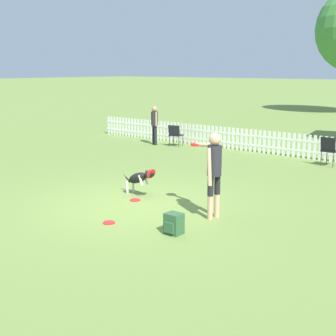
{
  "coord_description": "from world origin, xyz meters",
  "views": [
    {
      "loc": [
        6.7,
        -7.11,
        2.91
      ],
      "look_at": [
        0.48,
        0.5,
        0.81
      ],
      "focal_mm": 50.0,
      "sensor_mm": 36.0,
      "label": 1
    }
  ],
  "objects_px": {
    "spectator_standing": "(155,122)",
    "leaping_dog": "(139,178)",
    "handler_person": "(213,165)",
    "folding_chair_center": "(329,149)",
    "frisbee_near_handler": "(109,223)",
    "folding_chair_blue_left": "(175,134)",
    "frisbee_near_dog": "(135,200)",
    "backpack_on_grass": "(174,224)"
  },
  "relations": [
    {
      "from": "handler_person",
      "to": "folding_chair_center",
      "type": "bearing_deg",
      "value": 8.13
    },
    {
      "from": "folding_chair_blue_left",
      "to": "folding_chair_center",
      "type": "relative_size",
      "value": 0.91
    },
    {
      "from": "handler_person",
      "to": "folding_chair_center",
      "type": "distance_m",
      "value": 6.41
    },
    {
      "from": "handler_person",
      "to": "leaping_dog",
      "type": "distance_m",
      "value": 2.34
    },
    {
      "from": "backpack_on_grass",
      "to": "spectator_standing",
      "type": "relative_size",
      "value": 0.26
    },
    {
      "from": "frisbee_near_handler",
      "to": "frisbee_near_dog",
      "type": "height_order",
      "value": "same"
    },
    {
      "from": "leaping_dog",
      "to": "frisbee_near_dog",
      "type": "bearing_deg",
      "value": 36.2
    },
    {
      "from": "handler_person",
      "to": "leaping_dog",
      "type": "height_order",
      "value": "handler_person"
    },
    {
      "from": "handler_person",
      "to": "folding_chair_center",
      "type": "xyz_separation_m",
      "value": [
        -0.07,
        6.39,
        -0.53
      ]
    },
    {
      "from": "leaping_dog",
      "to": "backpack_on_grass",
      "type": "bearing_deg",
      "value": 63.35
    },
    {
      "from": "backpack_on_grass",
      "to": "folding_chair_blue_left",
      "type": "distance_m",
      "value": 9.64
    },
    {
      "from": "frisbee_near_dog",
      "to": "handler_person",
      "type": "bearing_deg",
      "value": 2.28
    },
    {
      "from": "frisbee_near_handler",
      "to": "folding_chair_center",
      "type": "height_order",
      "value": "folding_chair_center"
    },
    {
      "from": "handler_person",
      "to": "backpack_on_grass",
      "type": "xyz_separation_m",
      "value": [
        -0.01,
        -1.22,
        -0.88
      ]
    },
    {
      "from": "leaping_dog",
      "to": "folding_chair_center",
      "type": "distance_m",
      "value": 6.47
    },
    {
      "from": "spectator_standing",
      "to": "leaping_dog",
      "type": "bearing_deg",
      "value": 155.14
    },
    {
      "from": "handler_person",
      "to": "folding_chair_blue_left",
      "type": "xyz_separation_m",
      "value": [
        -5.98,
        6.34,
        -0.58
      ]
    },
    {
      "from": "frisbee_near_handler",
      "to": "folding_chair_blue_left",
      "type": "relative_size",
      "value": 0.28
    },
    {
      "from": "frisbee_near_dog",
      "to": "frisbee_near_handler",
      "type": "bearing_deg",
      "value": -64.75
    },
    {
      "from": "backpack_on_grass",
      "to": "folding_chair_center",
      "type": "height_order",
      "value": "folding_chair_center"
    },
    {
      "from": "backpack_on_grass",
      "to": "spectator_standing",
      "type": "bearing_deg",
      "value": 132.84
    },
    {
      "from": "frisbee_near_dog",
      "to": "backpack_on_grass",
      "type": "relative_size",
      "value": 0.61
    },
    {
      "from": "backpack_on_grass",
      "to": "spectator_standing",
      "type": "distance_m",
      "value": 10.07
    },
    {
      "from": "folding_chair_blue_left",
      "to": "spectator_standing",
      "type": "relative_size",
      "value": 0.55
    },
    {
      "from": "handler_person",
      "to": "frisbee_near_dog",
      "type": "bearing_deg",
      "value": 99.74
    },
    {
      "from": "frisbee_near_dog",
      "to": "leaping_dog",
      "type": "bearing_deg",
      "value": 118.74
    },
    {
      "from": "leaping_dog",
      "to": "folding_chair_blue_left",
      "type": "xyz_separation_m",
      "value": [
        -3.74,
        6.06,
        0.06
      ]
    },
    {
      "from": "handler_person",
      "to": "backpack_on_grass",
      "type": "relative_size",
      "value": 4.44
    },
    {
      "from": "handler_person",
      "to": "spectator_standing",
      "type": "xyz_separation_m",
      "value": [
        -6.84,
        6.15,
        -0.18
      ]
    },
    {
      "from": "leaping_dog",
      "to": "spectator_standing",
      "type": "xyz_separation_m",
      "value": [
        -4.61,
        5.86,
        0.46
      ]
    },
    {
      "from": "leaping_dog",
      "to": "folding_chair_blue_left",
      "type": "bearing_deg",
      "value": -140.82
    },
    {
      "from": "handler_person",
      "to": "folding_chair_blue_left",
      "type": "bearing_deg",
      "value": 50.75
    },
    {
      "from": "leaping_dog",
      "to": "backpack_on_grass",
      "type": "height_order",
      "value": "leaping_dog"
    },
    {
      "from": "frisbee_near_handler",
      "to": "leaping_dog",
      "type": "bearing_deg",
      "value": 115.96
    },
    {
      "from": "backpack_on_grass",
      "to": "folding_chair_blue_left",
      "type": "relative_size",
      "value": 0.47
    },
    {
      "from": "folding_chair_center",
      "to": "backpack_on_grass",
      "type": "bearing_deg",
      "value": 95.02
    },
    {
      "from": "handler_person",
      "to": "leaping_dog",
      "type": "bearing_deg",
      "value": 90.17
    },
    {
      "from": "leaping_dog",
      "to": "folding_chair_blue_left",
      "type": "height_order",
      "value": "folding_chair_blue_left"
    },
    {
      "from": "backpack_on_grass",
      "to": "handler_person",
      "type": "bearing_deg",
      "value": 89.44
    },
    {
      "from": "folding_chair_blue_left",
      "to": "frisbee_near_dog",
      "type": "bearing_deg",
      "value": 108.13
    },
    {
      "from": "handler_person",
      "to": "folding_chair_blue_left",
      "type": "height_order",
      "value": "handler_person"
    },
    {
      "from": "handler_person",
      "to": "spectator_standing",
      "type": "height_order",
      "value": "handler_person"
    }
  ]
}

